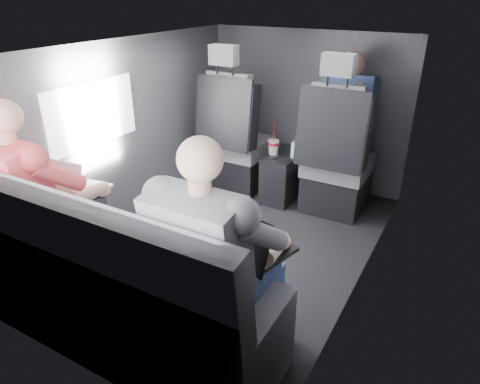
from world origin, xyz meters
The scene contains 19 objects.
floor centered at (0.00, 0.00, 0.00)m, with size 2.60×2.60×0.00m, color black.
ceiling centered at (0.00, 0.00, 1.35)m, with size 2.60×2.60×0.00m, color #B2B2AD.
panel_left centered at (-0.90, 0.00, 0.68)m, with size 0.02×2.60×1.35m, color #56565B.
panel_right centered at (0.90, 0.00, 0.68)m, with size 0.02×2.60×1.35m, color #56565B.
panel_front centered at (0.00, 1.30, 0.68)m, with size 1.80×0.02×1.35m, color #56565B.
panel_back centered at (0.00, -1.30, 0.68)m, with size 1.80×0.02×1.35m, color #56565B.
side_window centered at (-0.88, -0.30, 0.90)m, with size 0.02×0.75×0.42m, color white.
seatbelt centered at (0.45, 0.67, 0.80)m, with size 0.05×0.01×0.65m, color black.
front_seat_left centered at (-0.45, 0.84, 0.40)m, with size 0.52×0.58×1.26m.
front_seat_right centered at (0.45, 0.84, 0.40)m, with size 0.52×0.58×1.26m.
center_console centered at (0.00, 0.88, 0.20)m, with size 0.24×0.48×0.41m.
rear_bench centered at (0.00, -1.06, 0.31)m, with size 1.60×0.57×0.92m.
soda_cup centered at (-0.07, 0.80, 0.47)m, with size 0.09×0.09×0.29m.
water_bottle centered at (0.10, 0.83, 0.47)m, with size 0.05×0.05×0.14m.
laptop_white centered at (-0.61, -0.75, 0.63)m, with size 0.31×0.30×0.22m.
laptop_black centered at (0.56, -0.80, 0.63)m, with size 0.40×0.39×0.25m.
passenger_rear_left centered at (-0.60, -0.97, 0.62)m, with size 0.48×0.61×1.20m.
passenger_rear_right centered at (0.51, -0.97, 0.62)m, with size 0.48×0.61×1.20m.
passenger_front_right centered at (0.42, 1.10, 0.75)m, with size 0.40×0.40×0.80m.
Camera 1 is at (1.33, -2.23, 1.66)m, focal length 32.00 mm.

